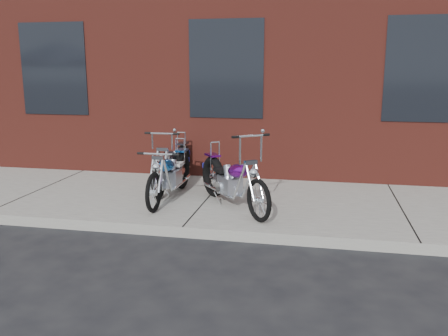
# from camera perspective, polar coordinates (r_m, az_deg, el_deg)

# --- Properties ---
(ground) EXTENTS (120.00, 120.00, 0.00)m
(ground) POSITION_cam_1_polar(r_m,az_deg,el_deg) (6.42, -5.01, -8.37)
(ground) COLOR #2A2A2C
(ground) RESTS_ON ground
(sidewalk) EXTENTS (22.00, 3.00, 0.15)m
(sidewalk) POSITION_cam_1_polar(r_m,az_deg,el_deg) (7.78, -1.91, -4.10)
(sidewalk) COLOR slate
(sidewalk) RESTS_ON ground
(building_brick) EXTENTS (22.00, 10.00, 8.00)m
(building_brick) POSITION_cam_1_polar(r_m,az_deg,el_deg) (13.99, 4.46, 19.23)
(building_brick) COLOR maroon
(building_brick) RESTS_ON ground
(chopper_purple) EXTENTS (1.37, 1.72, 1.18)m
(chopper_purple) POSITION_cam_1_polar(r_m,az_deg,el_deg) (7.15, 1.00, -1.77)
(chopper_purple) COLOR black
(chopper_purple) RESTS_ON sidewalk
(chopper_blue) EXTENTS (0.50, 2.06, 0.89)m
(chopper_blue) POSITION_cam_1_polar(r_m,az_deg,el_deg) (7.67, -6.50, -0.96)
(chopper_blue) COLOR black
(chopper_blue) RESTS_ON sidewalk
(chopper_third) EXTENTS (0.51, 2.08, 1.06)m
(chopper_third) POSITION_cam_1_polar(r_m,az_deg,el_deg) (8.35, -6.19, 0.15)
(chopper_third) COLOR black
(chopper_third) RESTS_ON sidewalk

